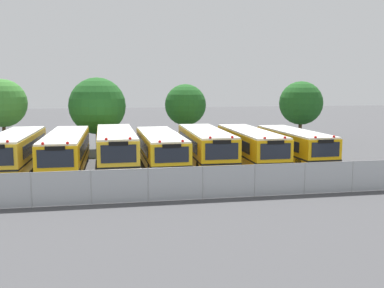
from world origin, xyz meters
The scene contains 14 objects.
ground_plane centered at (0.00, 0.00, 0.00)m, with size 160.00×160.00×0.00m, color #424244.
school_bus_0 centered at (-9.72, 0.21, 1.43)m, with size 2.69×10.13×2.72m.
school_bus_1 centered at (-6.43, -0.21, 1.41)m, with size 2.65×11.30×2.68m.
school_bus_2 centered at (-3.13, 0.08, 1.46)m, with size 2.67×10.61×2.78m.
school_bus_3 centered at (-0.04, 0.00, 1.35)m, with size 2.73×10.37×2.55m.
school_bus_4 centered at (3.22, 0.08, 1.42)m, with size 2.75×10.32×2.70m.
school_bus_5 centered at (6.47, -0.19, 1.39)m, with size 2.50×10.40×2.64m.
school_bus_6 centered at (9.85, -0.24, 1.35)m, with size 2.68×9.45×2.56m.
tree_0 centered at (-12.35, 9.37, 4.26)m, with size 4.08×4.08×6.26m.
tree_1 centered at (-4.41, 8.97, 4.03)m, with size 4.95×4.95×6.41m.
tree_2 centered at (3.77, 11.54, 3.95)m, with size 3.98×3.98×5.83m.
tree_3 centered at (15.46, 11.22, 3.96)m, with size 4.36×4.36×6.11m.
chainlink_fence centered at (-0.36, -9.20, 0.89)m, with size 25.03×0.07×1.72m.
traffic_cone centered at (2.87, -7.49, 0.27)m, with size 0.40×0.40×0.53m, color #EA5914.
Camera 1 is at (-3.65, -31.00, 5.85)m, focal length 41.91 mm.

